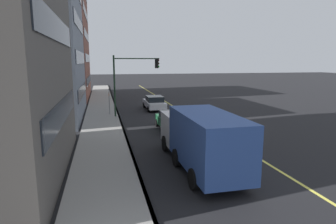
{
  "coord_description": "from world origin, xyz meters",
  "views": [
    {
      "loc": [
        -23.4,
        8.26,
        5.23
      ],
      "look_at": [
        -2.52,
        3.37,
        1.44
      ],
      "focal_mm": 30.53,
      "sensor_mm": 36.0,
      "label": 1
    }
  ],
  "objects_px": {
    "truck_blue": "(201,137)",
    "street_sign_post": "(109,100)",
    "traffic_light_mast": "(132,75)",
    "car_white": "(154,103)",
    "car_green": "(172,120)"
  },
  "relations": [
    {
      "from": "car_green",
      "to": "street_sign_post",
      "type": "distance_m",
      "value": 8.46
    },
    {
      "from": "street_sign_post",
      "to": "car_green",
      "type": "bearing_deg",
      "value": -147.34
    },
    {
      "from": "car_green",
      "to": "car_white",
      "type": "bearing_deg",
      "value": -2.42
    },
    {
      "from": "truck_blue",
      "to": "street_sign_post",
      "type": "xyz_separation_m",
      "value": [
        15.19,
        3.97,
        0.02
      ]
    },
    {
      "from": "car_green",
      "to": "truck_blue",
      "type": "height_order",
      "value": "truck_blue"
    },
    {
      "from": "car_green",
      "to": "truck_blue",
      "type": "bearing_deg",
      "value": 175.94
    },
    {
      "from": "car_green",
      "to": "truck_blue",
      "type": "relative_size",
      "value": 0.56
    },
    {
      "from": "car_green",
      "to": "traffic_light_mast",
      "type": "height_order",
      "value": "traffic_light_mast"
    },
    {
      "from": "truck_blue",
      "to": "car_white",
      "type": "bearing_deg",
      "value": -3.16
    },
    {
      "from": "traffic_light_mast",
      "to": "street_sign_post",
      "type": "height_order",
      "value": "traffic_light_mast"
    },
    {
      "from": "car_green",
      "to": "street_sign_post",
      "type": "relative_size",
      "value": 1.64
    },
    {
      "from": "truck_blue",
      "to": "traffic_light_mast",
      "type": "xyz_separation_m",
      "value": [
        14.07,
        1.83,
        2.45
      ]
    },
    {
      "from": "truck_blue",
      "to": "street_sign_post",
      "type": "bearing_deg",
      "value": 14.65
    },
    {
      "from": "truck_blue",
      "to": "traffic_light_mast",
      "type": "bearing_deg",
      "value": 7.4
    },
    {
      "from": "street_sign_post",
      "to": "car_white",
      "type": "bearing_deg",
      "value": -61.39
    }
  ]
}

